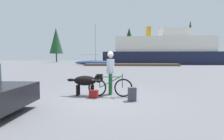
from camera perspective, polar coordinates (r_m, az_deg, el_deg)
The scene contains 13 objects.
ground_plane at distance 6.77m, azimuth -3.66°, elevation -9.05°, with size 160.00×160.00×0.00m, color slate.
bicycle at distance 6.94m, azimuth -0.68°, elevation -5.45°, with size 1.74×0.44×0.91m.
person_cyclist at distance 7.32m, azimuth -0.49°, elevation 0.53°, with size 0.32×0.53×1.78m.
dog at distance 7.18m, azimuth -7.96°, elevation -3.50°, with size 1.46×0.46×0.87m.
backpack at distance 6.35m, azimuth 6.48°, elevation -7.73°, with size 0.28×0.20×0.48m, color #3F3F4C.
handbag_pannier at distance 6.80m, azimuth -5.91°, elevation -7.69°, with size 0.32×0.18×0.30m, color maroon.
dock_pier at distance 32.37m, azimuth 6.21°, elevation 1.71°, with size 16.71×2.69×0.40m, color brown.
ferry_boat at distance 41.31m, azimuth 16.08°, elevation 5.81°, with size 25.93×7.60×8.30m.
sailboat_moored at distance 36.45m, azimuth -5.29°, elevation 2.43°, with size 8.55×2.39×8.17m.
pine_tree_far_left at distance 61.37m, azimuth -17.53°, elevation 8.96°, with size 4.29×4.29×11.12m.
pine_tree_center at distance 54.99m, azimuth 5.51°, elevation 9.65°, with size 4.27×4.27×10.46m.
pine_tree_far_right at distance 58.51m, azimuth 23.76°, elevation 9.57°, with size 3.66×3.66×12.36m.
pine_tree_mid_back at distance 61.65m, azimuth 6.27°, elevation 7.63°, with size 3.48×3.48×8.61m.
Camera 1 is at (0.87, -6.53, 1.54)m, focal length 28.44 mm.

